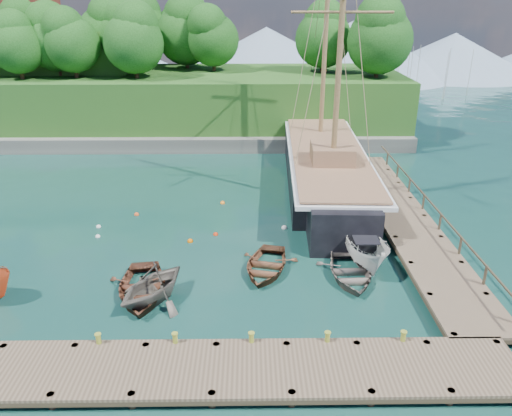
# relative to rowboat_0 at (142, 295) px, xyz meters

# --- Properties ---
(ground) EXTENTS (160.00, 160.00, 0.00)m
(ground) POSITION_rel_rowboat_0_xyz_m (3.21, 0.77, 0.00)
(ground) COLOR #123930
(ground) RESTS_ON ground
(dock_near) EXTENTS (20.00, 3.20, 1.10)m
(dock_near) POSITION_rel_rowboat_0_xyz_m (5.21, -5.73, 0.43)
(dock_near) COLOR #4F3F31
(dock_near) RESTS_ON ground
(dock_east) EXTENTS (3.20, 24.00, 1.10)m
(dock_east) POSITION_rel_rowboat_0_xyz_m (14.71, 7.77, 0.43)
(dock_east) COLOR #4F3F31
(dock_east) RESTS_ON ground
(bollard_0) EXTENTS (0.26, 0.26, 0.45)m
(bollard_0) POSITION_rel_rowboat_0_xyz_m (-0.79, -4.33, 0.00)
(bollard_0) COLOR olive
(bollard_0) RESTS_ON ground
(bollard_1) EXTENTS (0.26, 0.26, 0.45)m
(bollard_1) POSITION_rel_rowboat_0_xyz_m (2.21, -4.33, 0.00)
(bollard_1) COLOR olive
(bollard_1) RESTS_ON ground
(bollard_2) EXTENTS (0.26, 0.26, 0.45)m
(bollard_2) POSITION_rel_rowboat_0_xyz_m (5.21, -4.33, 0.00)
(bollard_2) COLOR olive
(bollard_2) RESTS_ON ground
(bollard_3) EXTENTS (0.26, 0.26, 0.45)m
(bollard_3) POSITION_rel_rowboat_0_xyz_m (8.21, -4.33, 0.00)
(bollard_3) COLOR olive
(bollard_3) RESTS_ON ground
(bollard_4) EXTENTS (0.26, 0.26, 0.45)m
(bollard_4) POSITION_rel_rowboat_0_xyz_m (11.21, -4.33, 0.00)
(bollard_4) COLOR olive
(bollard_4) RESTS_ON ground
(rowboat_0) EXTENTS (3.96, 5.12, 0.98)m
(rowboat_0) POSITION_rel_rowboat_0_xyz_m (0.00, 0.00, 0.00)
(rowboat_0) COLOR #562F1F
(rowboat_0) RESTS_ON ground
(rowboat_1) EXTENTS (4.99, 5.15, 2.07)m
(rowboat_1) POSITION_rel_rowboat_0_xyz_m (0.65, -0.55, 0.00)
(rowboat_1) COLOR #5A544C
(rowboat_1) RESTS_ON ground
(rowboat_2) EXTENTS (3.95, 4.83, 0.88)m
(rowboat_2) POSITION_rel_rowboat_0_xyz_m (5.97, 2.17, 0.00)
(rowboat_2) COLOR brown
(rowboat_2) RESTS_ON ground
(rowboat_3) EXTENTS (3.16, 4.34, 0.88)m
(rowboat_3) POSITION_rel_rowboat_0_xyz_m (10.21, 1.42, 0.00)
(rowboat_3) COLOR #5F554F
(rowboat_3) RESTS_ON ground
(cabin_boat_white) EXTENTS (2.24, 5.25, 1.99)m
(cabin_boat_white) POSITION_rel_rowboat_0_xyz_m (11.26, 3.04, 0.00)
(cabin_boat_white) COLOR silver
(cabin_boat_white) RESTS_ON ground
(schooner) EXTENTS (6.41, 29.83, 22.27)m
(schooner) POSITION_rel_rowboat_0_xyz_m (10.82, 15.14, 1.24)
(schooner) COLOR black
(schooner) RESTS_ON ground
(mooring_buoy_0) EXTENTS (0.29, 0.29, 0.29)m
(mooring_buoy_0) POSITION_rel_rowboat_0_xyz_m (-3.84, 6.23, 0.00)
(mooring_buoy_0) COLOR white
(mooring_buoy_0) RESTS_ON ground
(mooring_buoy_1) EXTENTS (0.33, 0.33, 0.33)m
(mooring_buoy_1) POSITION_rel_rowboat_0_xyz_m (1.70, 5.53, 0.00)
(mooring_buoy_1) COLOR #E66400
(mooring_buoy_1) RESTS_ON ground
(mooring_buoy_2) EXTENTS (0.30, 0.30, 0.30)m
(mooring_buoy_2) POSITION_rel_rowboat_0_xyz_m (3.12, 6.41, 0.00)
(mooring_buoy_2) COLOR red
(mooring_buoy_2) RESTS_ON ground
(mooring_buoy_3) EXTENTS (0.36, 0.36, 0.36)m
(mooring_buoy_3) POSITION_rel_rowboat_0_xyz_m (7.29, 7.25, 0.00)
(mooring_buoy_3) COLOR silver
(mooring_buoy_3) RESTS_ON ground
(mooring_buoy_4) EXTENTS (0.32, 0.32, 0.32)m
(mooring_buoy_4) POSITION_rel_rowboat_0_xyz_m (-2.20, 9.39, 0.00)
(mooring_buoy_4) COLOR #DD4F1B
(mooring_buoy_4) RESTS_ON ground
(mooring_buoy_5) EXTENTS (0.33, 0.33, 0.33)m
(mooring_buoy_5) POSITION_rel_rowboat_0_xyz_m (3.30, 11.26, 0.00)
(mooring_buoy_5) COLOR orange
(mooring_buoy_5) RESTS_ON ground
(mooring_buoy_6) EXTENTS (0.30, 0.30, 0.30)m
(mooring_buoy_6) POSITION_rel_rowboat_0_xyz_m (-4.17, 7.57, 0.00)
(mooring_buoy_6) COLOR silver
(mooring_buoy_6) RESTS_ON ground
(headland) EXTENTS (51.00, 19.31, 12.90)m
(headland) POSITION_rel_rowboat_0_xyz_m (-9.66, 32.13, 5.54)
(headland) COLOR #474744
(headland) RESTS_ON ground
(distant_ridge) EXTENTS (117.00, 40.00, 10.00)m
(distant_ridge) POSITION_rel_rowboat_0_xyz_m (7.52, 70.77, 4.35)
(distant_ridge) COLOR #728CA5
(distant_ridge) RESTS_ON ground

